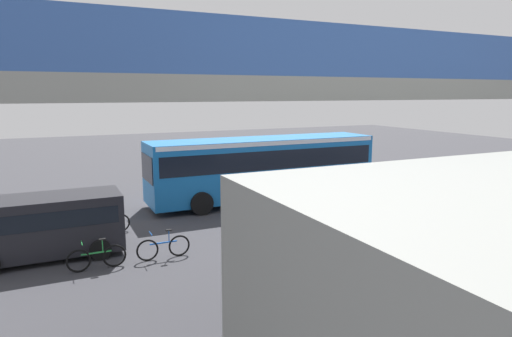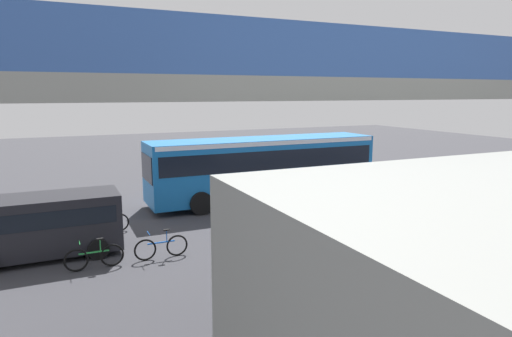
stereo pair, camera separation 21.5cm
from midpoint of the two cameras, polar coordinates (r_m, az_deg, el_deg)
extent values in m
plane|color=#38383D|center=(22.71, 0.65, -4.01)|extent=(80.00, 80.00, 0.00)
cube|color=#196BB7|center=(22.27, 0.67, 0.23)|extent=(11.50, 2.55, 2.86)
cube|color=black|center=(22.19, 0.67, 1.54)|extent=(11.04, 2.59, 0.90)
cube|color=white|center=(22.09, 0.68, 3.59)|extent=(11.27, 2.58, 0.20)
cube|color=black|center=(20.41, -14.07, 0.04)|extent=(0.04, 2.24, 1.20)
cylinder|color=black|center=(20.01, -7.29, -4.44)|extent=(1.04, 0.30, 1.04)
cylinder|color=black|center=(22.39, -9.30, -2.97)|extent=(1.04, 0.30, 1.04)
cylinder|color=black|center=(23.26, 10.25, -2.52)|extent=(1.04, 0.30, 1.04)
cylinder|color=black|center=(25.34, 6.92, -1.43)|extent=(1.04, 0.30, 1.04)
cube|color=black|center=(16.27, -25.77, -6.49)|extent=(4.80, 1.95, 1.86)
cube|color=black|center=(16.18, -25.86, -5.27)|extent=(4.42, 1.98, 0.56)
cylinder|color=black|center=(15.60, -19.68, -9.75)|extent=(0.68, 0.22, 0.68)
cylinder|color=black|center=(17.45, -20.32, -7.72)|extent=(0.68, 0.22, 0.68)
torus|color=black|center=(14.78, -22.17, -10.91)|extent=(0.72, 0.06, 0.72)
torus|color=black|center=(14.85, -18.06, -10.57)|extent=(0.72, 0.06, 0.72)
cube|color=green|center=(14.75, -20.15, -10.09)|extent=(0.89, 0.04, 0.04)
cylinder|color=green|center=(14.70, -19.45, -9.29)|extent=(0.03, 0.03, 0.40)
cube|color=black|center=(14.64, -19.50, -8.55)|extent=(0.20, 0.08, 0.04)
cylinder|color=green|center=(14.61, -21.81, -8.85)|extent=(0.02, 0.44, 0.02)
torus|color=black|center=(15.04, -14.13, -10.12)|extent=(0.72, 0.06, 0.72)
torus|color=black|center=(15.25, -10.20, -9.69)|extent=(0.72, 0.06, 0.72)
cube|color=blue|center=(15.07, -12.18, -9.27)|extent=(0.89, 0.04, 0.04)
cylinder|color=blue|center=(15.05, -11.50, -8.47)|extent=(0.03, 0.03, 0.40)
cube|color=black|center=(14.99, -11.52, -7.74)|extent=(0.20, 0.08, 0.04)
cylinder|color=blue|center=(14.88, -13.74, -8.08)|extent=(0.02, 0.44, 0.02)
torus|color=black|center=(18.22, -20.56, -6.94)|extent=(0.72, 0.06, 0.72)
torus|color=black|center=(18.32, -17.27, -6.66)|extent=(0.72, 0.06, 0.72)
cube|color=black|center=(18.21, -18.94, -6.26)|extent=(0.89, 0.04, 0.04)
cylinder|color=black|center=(18.18, -18.38, -5.60)|extent=(0.03, 0.03, 0.40)
cube|color=black|center=(18.13, -18.42, -4.99)|extent=(0.20, 0.08, 0.04)
cylinder|color=black|center=(18.09, -20.27, -5.23)|extent=(0.02, 0.44, 0.02)
cylinder|color=slate|center=(29.11, 9.24, 1.71)|extent=(0.08, 0.08, 2.80)
cube|color=red|center=(28.98, 9.30, 3.87)|extent=(0.04, 0.60, 0.60)
cube|color=silver|center=(28.78, 13.13, -1.33)|extent=(2.00, 0.20, 0.01)
cube|color=silver|center=(26.53, 6.31, -2.06)|extent=(2.00, 0.20, 0.01)
cube|color=silver|center=(24.72, -1.64, -2.87)|extent=(2.00, 0.20, 0.01)
cube|color=silver|center=(23.46, -10.66, -3.73)|extent=(2.00, 0.20, 0.01)
cube|color=silver|center=(22.84, -20.45, -4.55)|extent=(2.00, 0.20, 0.01)
cube|color=gray|center=(13.39, 20.96, 9.41)|extent=(31.82, 2.60, 0.50)
cube|color=#3359A5|center=(14.31, 17.48, 12.79)|extent=(31.82, 0.08, 1.10)
cube|color=#3359A5|center=(12.58, 25.37, 12.80)|extent=(31.82, 0.08, 1.10)
cube|color=#192333|center=(9.64, 21.41, -12.26)|extent=(7.65, 0.04, 2.94)
camera|label=1|loc=(0.11, -90.27, -0.05)|focal=31.25mm
camera|label=2|loc=(0.11, 89.73, 0.05)|focal=31.25mm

